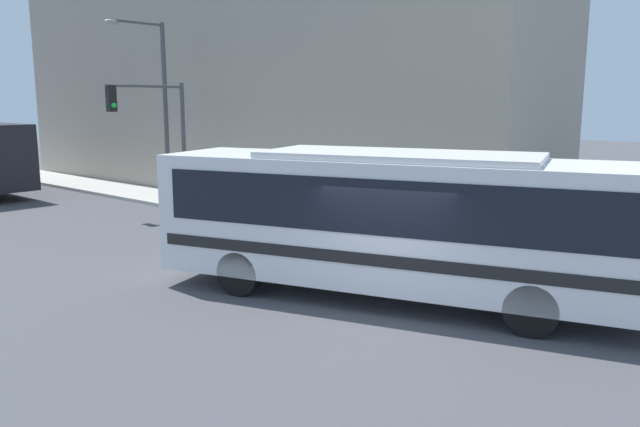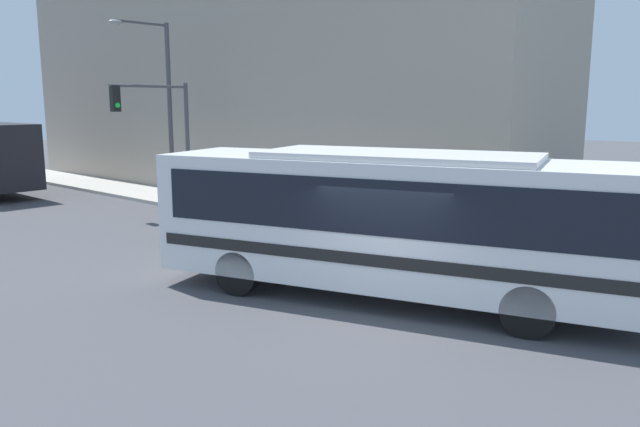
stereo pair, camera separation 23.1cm
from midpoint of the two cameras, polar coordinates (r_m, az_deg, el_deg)
The scene contains 9 objects.
ground_plane at distance 12.31m, azimuth 6.69°, elevation -9.30°, with size 120.00×120.00×0.00m, color #47474C.
sidewalk at distance 31.00m, azimuth -18.11°, elevation 2.24°, with size 2.64×70.00×0.14m.
building_facade at distance 29.49m, azimuth -6.43°, elevation 14.15°, with size 6.00×28.49×12.31m.
city_bus at distance 12.94m, azimuth 7.48°, elevation -0.19°, with size 5.45×10.46×3.08m.
fire_hydrant at distance 19.16m, azimuth 2.77°, elevation -0.54°, with size 0.26×0.35×0.78m.
traffic_light_pole at distance 24.16m, azimuth -14.13°, elevation 8.18°, with size 3.28×0.35×4.65m.
parking_meter at distance 20.69m, azimuth -2.52°, elevation 1.66°, with size 0.14×0.14×1.31m.
street_lamp at distance 25.70m, azimuth -14.00°, elevation 10.37°, with size 2.56×0.28×6.98m.
pedestrian_near_corner at distance 23.15m, azimuth -4.32°, elevation 2.66°, with size 0.34×0.34×1.81m.
Camera 2 is at (-9.46, -6.71, 4.10)m, focal length 35.00 mm.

